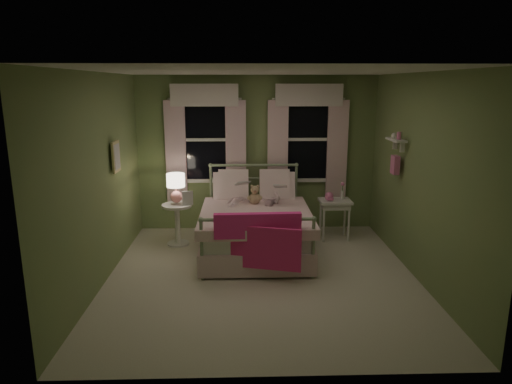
{
  "coord_description": "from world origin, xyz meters",
  "views": [
    {
      "loc": [
        -0.24,
        -5.54,
        2.45
      ],
      "look_at": [
        -0.06,
        0.58,
        1.0
      ],
      "focal_mm": 32.0,
      "sensor_mm": 36.0,
      "label": 1
    }
  ],
  "objects_px": {
    "child_right": "(272,186)",
    "child_left": "(236,184)",
    "nightstand_left": "(177,219)",
    "bed": "(255,227)",
    "nightstand_right": "(335,206)",
    "teddy_bear": "(255,196)",
    "table_lamp": "(176,185)"
  },
  "relations": [
    {
      "from": "child_left",
      "to": "table_lamp",
      "type": "height_order",
      "value": "child_left"
    },
    {
      "from": "child_right",
      "to": "child_left",
      "type": "bearing_deg",
      "value": 17.89
    },
    {
      "from": "bed",
      "to": "table_lamp",
      "type": "xyz_separation_m",
      "value": [
        -1.2,
        0.34,
        0.57
      ]
    },
    {
      "from": "teddy_bear",
      "to": "nightstand_right",
      "type": "height_order",
      "value": "teddy_bear"
    },
    {
      "from": "child_left",
      "to": "nightstand_left",
      "type": "relative_size",
      "value": 1.17
    },
    {
      "from": "bed",
      "to": "nightstand_left",
      "type": "xyz_separation_m",
      "value": [
        -1.2,
        0.34,
        0.03
      ]
    },
    {
      "from": "child_right",
      "to": "table_lamp",
      "type": "distance_m",
      "value": 1.48
    },
    {
      "from": "child_right",
      "to": "table_lamp",
      "type": "height_order",
      "value": "child_right"
    },
    {
      "from": "teddy_bear",
      "to": "table_lamp",
      "type": "relative_size",
      "value": 0.68
    },
    {
      "from": "nightstand_left",
      "to": "table_lamp",
      "type": "bearing_deg",
      "value": 0.0
    },
    {
      "from": "child_right",
      "to": "teddy_bear",
      "type": "height_order",
      "value": "child_right"
    },
    {
      "from": "bed",
      "to": "nightstand_right",
      "type": "distance_m",
      "value": 1.41
    },
    {
      "from": "nightstand_right",
      "to": "child_left",
      "type": "bearing_deg",
      "value": -175.78
    },
    {
      "from": "bed",
      "to": "child_right",
      "type": "distance_m",
      "value": 0.73
    },
    {
      "from": "child_left",
      "to": "nightstand_left",
      "type": "bearing_deg",
      "value": 19.37
    },
    {
      "from": "child_right",
      "to": "nightstand_left",
      "type": "relative_size",
      "value": 1.04
    },
    {
      "from": "bed",
      "to": "teddy_bear",
      "type": "height_order",
      "value": "bed"
    },
    {
      "from": "nightstand_left",
      "to": "bed",
      "type": "bearing_deg",
      "value": -15.78
    },
    {
      "from": "teddy_bear",
      "to": "nightstand_left",
      "type": "bearing_deg",
      "value": 176.35
    },
    {
      "from": "teddy_bear",
      "to": "nightstand_right",
      "type": "distance_m",
      "value": 1.35
    },
    {
      "from": "nightstand_left",
      "to": "nightstand_right",
      "type": "xyz_separation_m",
      "value": [
        2.5,
        0.2,
        0.13
      ]
    },
    {
      "from": "nightstand_left",
      "to": "nightstand_right",
      "type": "relative_size",
      "value": 1.02
    },
    {
      "from": "nightstand_left",
      "to": "nightstand_right",
      "type": "distance_m",
      "value": 2.51
    },
    {
      "from": "child_left",
      "to": "table_lamp",
      "type": "xyz_separation_m",
      "value": [
        -0.92,
        -0.08,
        0.0
      ]
    },
    {
      "from": "nightstand_right",
      "to": "child_right",
      "type": "bearing_deg",
      "value": -173.46
    },
    {
      "from": "child_right",
      "to": "nightstand_left",
      "type": "distance_m",
      "value": 1.56
    },
    {
      "from": "child_left",
      "to": "teddy_bear",
      "type": "xyz_separation_m",
      "value": [
        0.28,
        -0.16,
        -0.16
      ]
    },
    {
      "from": "bed",
      "to": "teddy_bear",
      "type": "relative_size",
      "value": 6.59
    },
    {
      "from": "child_left",
      "to": "nightstand_left",
      "type": "xyz_separation_m",
      "value": [
        -0.92,
        -0.08,
        -0.53
      ]
    },
    {
      "from": "bed",
      "to": "nightstand_right",
      "type": "xyz_separation_m",
      "value": [
        1.29,
        0.54,
        0.17
      ]
    },
    {
      "from": "table_lamp",
      "to": "nightstand_right",
      "type": "height_order",
      "value": "table_lamp"
    },
    {
      "from": "table_lamp",
      "to": "nightstand_right",
      "type": "relative_size",
      "value": 0.71
    }
  ]
}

